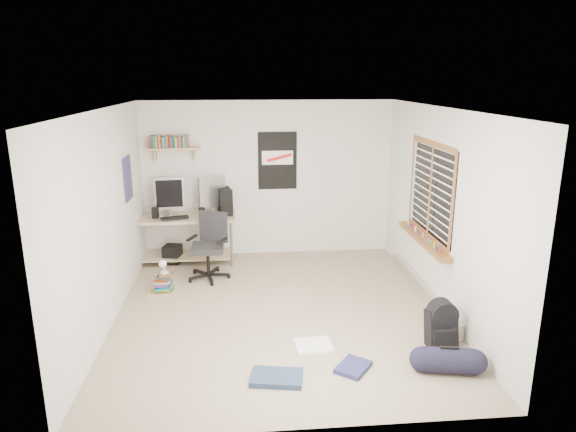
{
  "coord_description": "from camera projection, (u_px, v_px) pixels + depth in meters",
  "views": [
    {
      "loc": [
        -0.43,
        -5.89,
        2.85
      ],
      "look_at": [
        0.14,
        0.27,
        1.16
      ],
      "focal_mm": 32.0,
      "sensor_mm": 36.0,
      "label": 1
    }
  ],
  "objects": [
    {
      "name": "pc_tower",
      "position": [
        225.0,
        201.0,
        8.05
      ],
      "size": [
        0.26,
        0.41,
        0.4
      ],
      "primitive_type": "cube",
      "rotation": [
        0.0,
        0.0,
        0.21
      ],
      "color": "black",
      "rests_on": "desk"
    },
    {
      "name": "speaker_left",
      "position": [
        155.0,
        213.0,
        7.79
      ],
      "size": [
        0.1,
        0.1,
        0.17
      ],
      "primitive_type": "cube",
      "rotation": [
        0.0,
        0.0,
        -0.23
      ],
      "color": "black",
      "rests_on": "desk"
    },
    {
      "name": "keyboard",
      "position": [
        175.0,
        218.0,
        7.8
      ],
      "size": [
        0.44,
        0.25,
        0.02
      ],
      "primitive_type": "cube",
      "rotation": [
        0.0,
        0.0,
        0.27
      ],
      "color": "black",
      "rests_on": "desk"
    },
    {
      "name": "jeans_b",
      "position": [
        353.0,
        367.0,
        5.16
      ],
      "size": [
        0.43,
        0.45,
        0.04
      ],
      "primitive_type": "cube",
      "rotation": [
        0.0,
        0.0,
        0.92
      ],
      "color": "#22254D",
      "rests_on": "floor"
    },
    {
      "name": "jeans_a",
      "position": [
        277.0,
        378.0,
        4.97
      ],
      "size": [
        0.55,
        0.4,
        0.05
      ],
      "primitive_type": "cube",
      "rotation": [
        0.0,
        0.0,
        -0.17
      ],
      "color": "navy",
      "rests_on": "floor"
    },
    {
      "name": "ceiling",
      "position": [
        278.0,
        108.0,
        5.79
      ],
      "size": [
        4.0,
        4.5,
        0.01
      ],
      "primitive_type": "cube",
      "color": "white",
      "rests_on": "ground"
    },
    {
      "name": "book_stack",
      "position": [
        164.0,
        281.0,
        7.0
      ],
      "size": [
        0.47,
        0.38,
        0.31
      ],
      "primitive_type": "cube",
      "rotation": [
        0.0,
        0.0,
        -0.02
      ],
      "color": "brown",
      "rests_on": "floor"
    },
    {
      "name": "right_wall",
      "position": [
        441.0,
        211.0,
        6.29
      ],
      "size": [
        0.01,
        4.5,
        2.5
      ],
      "primitive_type": "cube",
      "color": "silver",
      "rests_on": "ground"
    },
    {
      "name": "poster_left_wall",
      "position": [
        128.0,
        178.0,
        7.03
      ],
      "size": [
        0.02,
        0.42,
        0.6
      ],
      "primitive_type": "cube",
      "color": "navy",
      "rests_on": "left_wall"
    },
    {
      "name": "speaker_right",
      "position": [
        202.0,
        213.0,
        7.8
      ],
      "size": [
        0.1,
        0.1,
        0.16
      ],
      "primitive_type": "cube",
      "rotation": [
        0.0,
        0.0,
        0.33
      ],
      "color": "black",
      "rests_on": "desk"
    },
    {
      "name": "monitor_left",
      "position": [
        170.0,
        200.0,
        7.93
      ],
      "size": [
        0.45,
        0.15,
        0.49
      ],
      "primitive_type": "cube",
      "rotation": [
        0.0,
        0.0,
        0.1
      ],
      "color": "#A4A4A9",
      "rests_on": "desk"
    },
    {
      "name": "subwoofer",
      "position": [
        173.0,
        254.0,
        8.1
      ],
      "size": [
        0.31,
        0.31,
        0.29
      ],
      "primitive_type": "cube",
      "rotation": [
        0.0,
        0.0,
        -0.25
      ],
      "color": "black",
      "rests_on": "floor"
    },
    {
      "name": "left_wall",
      "position": [
        106.0,
        219.0,
        5.94
      ],
      "size": [
        0.01,
        4.5,
        2.5
      ],
      "primitive_type": "cube",
      "color": "silver",
      "rests_on": "ground"
    },
    {
      "name": "tshirt",
      "position": [
        313.0,
        346.0,
        5.58
      ],
      "size": [
        0.42,
        0.36,
        0.04
      ],
      "primitive_type": "cube",
      "rotation": [
        0.0,
        0.0,
        0.05
      ],
      "color": "white",
      "rests_on": "floor"
    },
    {
      "name": "wall_shelf",
      "position": [
        174.0,
        148.0,
        7.9
      ],
      "size": [
        0.8,
        0.22,
        0.24
      ],
      "primitive_type": "cube",
      "color": "tan",
      "rests_on": "back_wall"
    },
    {
      "name": "poster_back_wall",
      "position": [
        277.0,
        161.0,
        8.19
      ],
      "size": [
        0.62,
        0.03,
        0.92
      ],
      "primitive_type": "cube",
      "color": "black",
      "rests_on": "back_wall"
    },
    {
      "name": "floor",
      "position": [
        279.0,
        312.0,
        6.44
      ],
      "size": [
        4.0,
        4.5,
        0.01
      ],
      "primitive_type": "cube",
      "color": "gray",
      "rests_on": "ground"
    },
    {
      "name": "back_wall",
      "position": [
        268.0,
        179.0,
        8.28
      ],
      "size": [
        4.0,
        0.01,
        2.5
      ],
      "primitive_type": "cube",
      "color": "silver",
      "rests_on": "ground"
    },
    {
      "name": "office_chair",
      "position": [
        207.0,
        246.0,
        7.38
      ],
      "size": [
        0.83,
        0.83,
        0.97
      ],
      "primitive_type": "cube",
      "rotation": [
        0.0,
        0.0,
        -0.42
      ],
      "color": "black",
      "rests_on": "floor"
    },
    {
      "name": "desk",
      "position": [
        182.0,
        239.0,
        8.11
      ],
      "size": [
        1.75,
        0.93,
        0.77
      ],
      "primitive_type": "cube",
      "rotation": [
        0.0,
        0.0,
        0.12
      ],
      "color": "#CCA78D",
      "rests_on": "floor"
    },
    {
      "name": "window",
      "position": [
        429.0,
        190.0,
        6.52
      ],
      "size": [
        0.1,
        1.5,
        1.26
      ],
      "primitive_type": "cube",
      "color": "brown",
      "rests_on": "right_wall"
    },
    {
      "name": "backpack",
      "position": [
        441.0,
        328.0,
        5.58
      ],
      "size": [
        0.33,
        0.27,
        0.42
      ],
      "primitive_type": "cube",
      "rotation": [
        0.0,
        0.0,
        0.05
      ],
      "color": "black",
      "rests_on": "floor"
    },
    {
      "name": "monitor_right",
      "position": [
        212.0,
        198.0,
        8.02
      ],
      "size": [
        0.44,
        0.31,
        0.49
      ],
      "primitive_type": "cube",
      "rotation": [
        0.0,
        0.0,
        0.51
      ],
      "color": "#A0A0A4",
      "rests_on": "desk"
    },
    {
      "name": "desk_lamp",
      "position": [
        164.0,
        266.0,
        6.92
      ],
      "size": [
        0.12,
        0.19,
        0.19
      ],
      "primitive_type": "cube",
      "rotation": [
        0.0,
        0.0,
        0.05
      ],
      "color": "silver",
      "rests_on": "book_stack"
    },
    {
      "name": "baseboard_heater",
      "position": [
        422.0,
        289.0,
        6.88
      ],
      "size": [
        0.08,
        2.5,
        0.18
      ],
      "primitive_type": "cube",
      "color": "#B7B2A8",
      "rests_on": "floor"
    },
    {
      "name": "duffel_bag",
      "position": [
        448.0,
        360.0,
        5.08
      ],
      "size": [
        0.3,
        0.3,
        0.51
      ],
      "primitive_type": "cylinder",
      "rotation": [
        0.0,
        0.0,
        -0.19
      ],
      "color": "black",
      "rests_on": "floor"
    }
  ]
}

